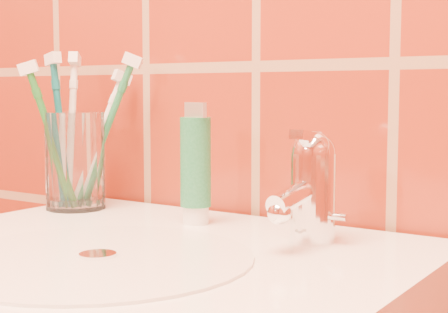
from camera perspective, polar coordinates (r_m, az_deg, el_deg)
The scene contains 8 objects.
glass_tumbler at distance 0.95m, azimuth -12.26°, elevation -0.34°, with size 0.08×0.08×0.13m, color white.
toothpaste_tube at distance 0.83m, azimuth -2.38°, elevation -0.91°, with size 0.04×0.04×0.15m.
faucet at distance 0.73m, azimuth 7.24°, elevation -2.20°, with size 0.05×0.11×0.12m.
toothbrush_0 at distance 0.95m, azimuth -9.85°, elevation 1.97°, with size 0.09×0.06×0.22m, color #1F7747, non-canonical shape.
toothbrush_1 at distance 0.94m, azimuth -14.10°, elevation 1.53°, with size 0.07×0.06×0.20m, color #1E712B, non-canonical shape.
toothbrush_2 at distance 0.97m, azimuth -10.43°, elevation 1.39°, with size 0.06×0.09×0.19m, color white, non-canonical shape.
toothbrush_3 at distance 0.96m, azimuth -13.40°, elevation 2.02°, with size 0.06×0.03×0.22m, color #0C606A, non-canonical shape.
toothbrush_4 at distance 0.98m, azimuth -12.56°, elevation 2.14°, with size 0.06×0.07×0.22m, color white, non-canonical shape.
Camera 1 is at (0.46, 0.44, 1.01)m, focal length 55.00 mm.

